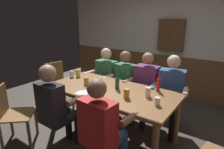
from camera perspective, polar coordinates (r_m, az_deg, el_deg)
The scene contains 24 objects.
ground_plane at distance 3.17m, azimuth -1.30°, elevation -18.09°, with size 6.64×6.64×0.00m, color #423A33.
back_wall_upper at distance 4.68m, azimuth 16.49°, elevation 15.38°, with size 5.54×0.12×1.61m, color beige.
back_wall_wainscot at distance 4.87m, azimuth 15.24°, elevation 0.27°, with size 5.54×0.12×0.93m, color brown.
dining_table at distance 2.89m, azimuth -0.47°, elevation -6.30°, with size 1.95×0.95×0.78m.
person_0 at distance 3.79m, azimuth -2.41°, elevation -0.61°, with size 0.56×0.54×1.23m.
person_1 at distance 3.56m, azimuth 3.04°, elevation -1.95°, with size 0.54×0.58×1.22m.
person_2 at distance 3.36m, azimuth 9.69°, elevation -3.13°, with size 0.53×0.52×1.24m.
person_3 at distance 3.20m, azimuth 16.89°, elevation -4.75°, with size 0.58×0.57×1.25m.
person_4 at distance 2.68m, azimuth -16.31°, elevation -8.78°, with size 0.52×0.50×1.26m.
person_5 at distance 2.18m, azimuth -2.99°, elevation -14.76°, with size 0.56×0.54×1.23m.
chair_empty_near_left at distance 3.19m, azimuth -27.61°, elevation -10.10°, with size 0.62×0.62×0.88m.
chair_empty_far_end at distance 4.25m, azimuth -15.70°, elevation -2.09°, with size 0.52×0.52×0.88m.
table_candle at distance 3.13m, azimuth -3.41°, elevation -1.75°, with size 0.04×0.04×0.08m, color #F9E08C.
plate_0 at distance 2.70m, azimuth -8.16°, elevation -5.74°, with size 0.26×0.26×0.01m, color white.
bottle_0 at distance 2.85m, azimuth 1.56°, elevation -2.47°, with size 0.06×0.06×0.23m.
bottle_1 at distance 2.84m, azimuth 13.51°, elevation -2.84°, with size 0.05×0.05×0.26m.
pint_glass_0 at distance 3.49m, azimuth -10.01°, elevation 0.45°, with size 0.08×0.08×0.13m, color #E5C64C.
pint_glass_1 at distance 2.56m, azimuth 4.30°, elevation -5.62°, with size 0.08×0.08×0.13m, color gold.
pint_glass_2 at distance 2.63m, azimuth 10.59°, elevation -5.14°, with size 0.07×0.07×0.13m, color white.
pint_glass_3 at distance 2.42m, azimuth 13.24°, elevation -7.72°, with size 0.07×0.07×0.10m, color white.
pint_glass_4 at distance 2.48m, azimuth -3.30°, elevation -6.41°, with size 0.08×0.08×0.13m, color #4C2D19.
pint_glass_5 at distance 3.07m, azimuth -7.62°, elevation -1.90°, with size 0.08×0.08×0.12m, color gold.
pint_glass_6 at distance 3.47m, azimuth -11.83°, elevation 0.13°, with size 0.07×0.07×0.11m, color white.
wall_dart_cabinet at distance 4.53m, azimuth 17.03°, elevation 11.03°, with size 0.56×0.15×0.70m.
Camera 1 is at (1.55, -2.08, 1.83)m, focal length 30.95 mm.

